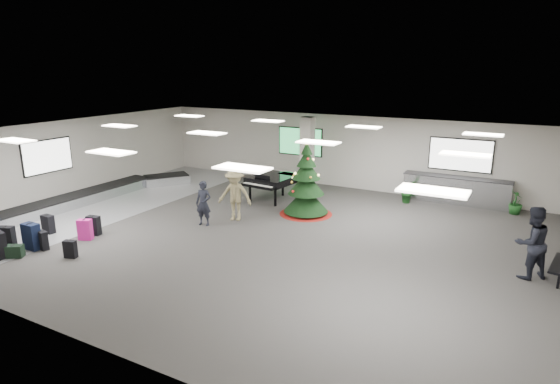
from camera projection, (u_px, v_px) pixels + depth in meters
The scene contains 19 objects.
ground at pixel (260, 233), 15.22m from camera, with size 18.00×18.00×0.00m, color #353230.
room_envelope at pixel (260, 158), 15.36m from camera, with size 18.02×14.02×3.21m.
baggage_carousel at pixel (91, 196), 18.73m from camera, with size 2.28×9.71×0.43m.
service_counter at pixel (456, 190), 18.40m from camera, with size 4.05×0.65×1.08m.
suitcase_1 at pixel (43, 240), 13.82m from camera, with size 0.40×0.26×0.59m.
pink_suitcase at pixel (85, 230), 14.60m from camera, with size 0.48×0.38×0.67m.
suitcase_3 at pixel (94, 225), 15.02m from camera, with size 0.45×0.30×0.65m.
navy_suitcase at pixel (32, 236), 13.81m from camera, with size 0.52×0.30×0.82m.
suitcase_5 at pixel (7, 237), 13.89m from camera, with size 0.51×0.41×0.70m.
green_duffel at pixel (13, 251), 13.27m from camera, with size 0.60×0.51×0.38m.
suitcase_7 at pixel (70, 249), 13.24m from camera, with size 0.39×0.28×0.53m.
suitcase_8 at pixel (48, 224), 15.17m from camera, with size 0.42×0.25×0.63m.
christmas_tree at pixel (306, 189), 16.97m from camera, with size 1.95×1.95×2.78m.
grand_piano at pixel (272, 180), 18.81m from camera, with size 1.76×2.17×1.16m.
traveler_a at pixel (204, 203), 15.82m from camera, with size 0.56×0.37×1.54m, color black.
traveler_b at pixel (235, 195), 16.31m from camera, with size 1.20×0.69×1.85m, color #908359.
traveler_bench at pixel (531, 243), 11.81m from camera, with size 0.92×0.72×1.90m, color black.
potted_plant_left at pixel (408, 192), 18.49m from camera, with size 0.51×0.41×0.92m, color #123B19.
potted_plant_right at pixel (516, 203), 17.10m from camera, with size 0.49×0.49×0.87m, color #123B19.
Camera 1 is at (7.45, -12.28, 5.27)m, focal length 30.00 mm.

